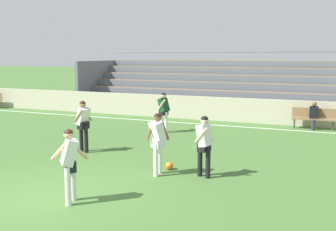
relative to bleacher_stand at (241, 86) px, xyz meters
name	(u,v)px	position (x,y,z in m)	size (l,w,h in m)	color
ground_plane	(48,196)	(-1.36, -14.87, -1.48)	(160.00, 160.00, 0.00)	#477033
field_line_sideline	(191,123)	(-1.36, -4.63, -1.48)	(44.00, 0.12, 0.01)	white
sideline_wall	(199,108)	(-1.36, -3.40, -0.90)	(48.00, 0.16, 1.15)	beige
bleacher_stand	(241,86)	(0.00, 0.00, 0.00)	(18.70, 4.93, 3.38)	#897051
bench_far_right	(314,117)	(3.99, -3.98, -0.93)	(1.80, 0.40, 0.90)	olive
spectator_seated	(314,113)	(3.99, -4.09, -0.78)	(0.36, 0.42, 1.21)	#2D2D38
player_white_deep_cover	(204,141)	(1.52, -12.18, -0.51)	(0.44, 0.56, 1.63)	black
player_white_wide_right	(158,138)	(0.32, -12.45, -0.48)	(0.61, 0.52, 1.67)	white
player_white_trailing_run	(83,122)	(-2.94, -11.08, -0.46)	(0.50, 0.54, 1.70)	black
player_white_overlapping	(70,159)	(-0.65, -14.98, -0.51)	(0.73, 0.53, 1.64)	white
player_dark_pressing_high	(164,109)	(-1.74, -7.07, -0.50)	(0.50, 0.59, 1.66)	white
soccer_ball	(169,166)	(0.43, -11.89, -1.37)	(0.22, 0.22, 0.22)	orange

